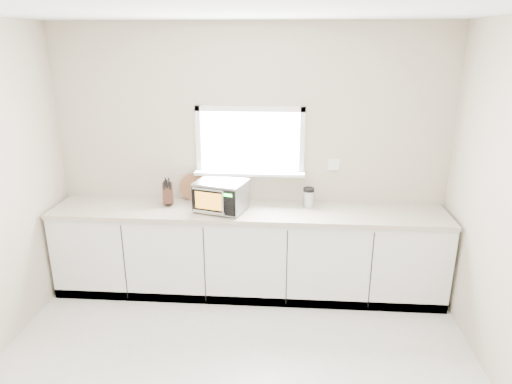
{
  "coord_description": "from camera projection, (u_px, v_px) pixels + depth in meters",
  "views": [
    {
      "loc": [
        0.39,
        -2.53,
        2.52
      ],
      "look_at": [
        0.09,
        1.55,
        1.15
      ],
      "focal_mm": 32.0,
      "sensor_mm": 36.0,
      "label": 1
    }
  ],
  "objects": [
    {
      "name": "countertop",
      "position": [
        248.0,
        211.0,
        4.54
      ],
      "size": [
        3.92,
        0.64,
        0.04
      ],
      "primitive_type": "cube",
      "color": "#BDB39C",
      "rests_on": "cabinets"
    },
    {
      "name": "knife_block",
      "position": [
        168.0,
        193.0,
        4.63
      ],
      "size": [
        0.13,
        0.22,
        0.3
      ],
      "rotation": [
        0.0,
        0.0,
        0.19
      ],
      "color": "#452318",
      "rests_on": "countertop"
    },
    {
      "name": "cabinets",
      "position": [
        248.0,
        253.0,
        4.69
      ],
      "size": [
        3.92,
        0.6,
        0.88
      ],
      "primitive_type": "cube",
      "color": "silver",
      "rests_on": "ground"
    },
    {
      "name": "back_wall",
      "position": [
        250.0,
        159.0,
        4.68
      ],
      "size": [
        4.0,
        0.17,
        2.7
      ],
      "color": "#B8A892",
      "rests_on": "ground"
    },
    {
      "name": "coffee_grinder",
      "position": [
        309.0,
        197.0,
        4.58
      ],
      "size": [
        0.12,
        0.12,
        0.2
      ],
      "rotation": [
        0.0,
        0.0,
        0.1
      ],
      "color": "#B2B5BA",
      "rests_on": "countertop"
    },
    {
      "name": "microwave",
      "position": [
        221.0,
        195.0,
        4.45
      ],
      "size": [
        0.55,
        0.48,
        0.3
      ],
      "rotation": [
        0.0,
        0.0,
        -0.28
      ],
      "color": "black",
      "rests_on": "countertop"
    },
    {
      "name": "cutting_board",
      "position": [
        193.0,
        187.0,
        4.76
      ],
      "size": [
        0.29,
        0.07,
        0.29
      ],
      "primitive_type": "cylinder",
      "rotation": [
        1.4,
        0.0,
        0.0
      ],
      "color": "olive",
      "rests_on": "countertop"
    }
  ]
}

